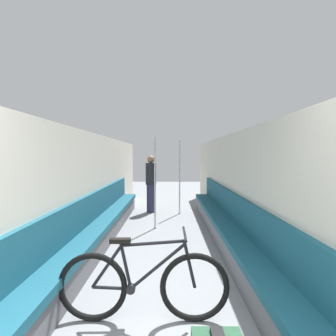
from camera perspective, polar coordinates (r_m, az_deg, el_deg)
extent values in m
cube|color=beige|center=(5.08, -16.84, -4.16)|extent=(0.10, 10.88, 2.06)
cube|color=beige|center=(5.02, 14.88, -4.23)|extent=(0.10, 10.88, 2.06)
cube|color=#5B5B60|center=(5.12, -14.19, -13.90)|extent=(0.34, 6.45, 0.34)
cube|color=#195166|center=(5.06, -14.22, -11.49)|extent=(0.40, 6.45, 0.10)
cube|color=#195166|center=(5.03, -16.12, -8.07)|extent=(0.07, 6.45, 0.50)
cube|color=#5B5B60|center=(5.06, 12.14, -14.05)|extent=(0.34, 6.45, 0.34)
cube|color=#195166|center=(5.00, 12.17, -11.62)|extent=(0.40, 6.45, 0.10)
cube|color=#195166|center=(4.97, 14.10, -8.18)|extent=(0.07, 6.45, 0.50)
torus|color=black|center=(2.92, -16.10, -23.63)|extent=(0.68, 0.06, 0.68)
torus|color=black|center=(2.83, 5.84, -24.43)|extent=(0.68, 0.06, 0.68)
cylinder|color=black|center=(2.88, -12.16, -24.16)|extent=(0.38, 0.03, 0.05)
cylinder|color=black|center=(2.80, -13.27, -20.27)|extent=(0.30, 0.03, 0.42)
cylinder|color=black|center=(2.75, -9.23, -20.09)|extent=(0.13, 0.03, 0.49)
cylinder|color=black|center=(2.73, -2.28, -20.69)|extent=(0.55, 0.03, 0.47)
cylinder|color=black|center=(2.65, -3.42, -16.04)|extent=(0.63, 0.03, 0.08)
cylinder|color=black|center=(2.73, 4.75, -20.32)|extent=(0.13, 0.03, 0.45)
cylinder|color=black|center=(2.85, -8.09, -24.60)|extent=(0.09, 0.06, 0.09)
cube|color=black|center=(2.68, -10.37, -15.30)|extent=(0.20, 0.07, 0.04)
cylinder|color=black|center=(2.62, 3.65, -14.11)|extent=(0.02, 0.46, 0.02)
cylinder|color=gray|center=(6.01, -2.83, -12.92)|extent=(0.08, 0.08, 0.01)
cylinder|color=silver|center=(5.81, -2.85, -3.28)|extent=(0.04, 0.04, 2.04)
cylinder|color=gray|center=(7.41, 2.52, -9.88)|extent=(0.08, 0.08, 0.01)
cylinder|color=silver|center=(7.26, 2.54, -2.06)|extent=(0.04, 0.04, 2.04)
cylinder|color=#332D4C|center=(7.57, -3.73, -6.59)|extent=(0.25, 0.25, 0.79)
cylinder|color=#232328|center=(7.49, -3.75, -1.26)|extent=(0.30, 0.30, 0.62)
sphere|color=#936B4C|center=(7.47, -3.76, 1.90)|extent=(0.21, 0.21, 0.21)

